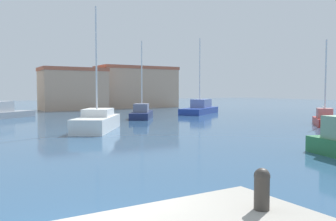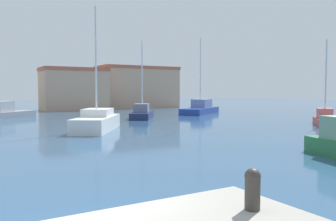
{
  "view_description": "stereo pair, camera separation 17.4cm",
  "coord_description": "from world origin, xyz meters",
  "px_view_note": "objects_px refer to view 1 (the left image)",
  "views": [
    {
      "loc": [
        -1.95,
        -5.86,
        2.83
      ],
      "look_at": [
        13.76,
        20.4,
        1.09
      ],
      "focal_mm": 38.01,
      "sensor_mm": 36.0,
      "label": 1
    },
    {
      "loc": [
        -1.8,
        -5.95,
        2.83
      ],
      "look_at": [
        13.76,
        20.4,
        1.09
      ],
      "focal_mm": 38.01,
      "sensor_mm": 36.0,
      "label": 2
    }
  ],
  "objects_px": {
    "sailboat_navy_inner_mooring": "(142,113)",
    "motorboat_grey_behind_lamppost": "(3,113)",
    "sailboat_white_far_left": "(97,121)",
    "mooring_bollard": "(262,187)",
    "sailboat_red_center_channel": "(325,119)",
    "sailboat_blue_distant_north": "(200,108)"
  },
  "relations": [
    {
      "from": "sailboat_blue_distant_north",
      "to": "sailboat_white_far_left",
      "type": "bearing_deg",
      "value": -146.77
    },
    {
      "from": "sailboat_red_center_channel",
      "to": "motorboat_grey_behind_lamppost",
      "type": "relative_size",
      "value": 1.04
    },
    {
      "from": "mooring_bollard",
      "to": "sailboat_white_far_left",
      "type": "relative_size",
      "value": 0.07
    },
    {
      "from": "sailboat_red_center_channel",
      "to": "motorboat_grey_behind_lamppost",
      "type": "xyz_separation_m",
      "value": [
        -21.65,
        21.31,
        0.0
      ]
    },
    {
      "from": "motorboat_grey_behind_lamppost",
      "to": "sailboat_white_far_left",
      "type": "xyz_separation_m",
      "value": [
        4.43,
        -15.47,
        0.12
      ]
    },
    {
      "from": "sailboat_navy_inner_mooring",
      "to": "sailboat_blue_distant_north",
      "type": "distance_m",
      "value": 9.79
    },
    {
      "from": "mooring_bollard",
      "to": "sailboat_navy_inner_mooring",
      "type": "distance_m",
      "value": 31.14
    },
    {
      "from": "sailboat_blue_distant_north",
      "to": "sailboat_white_far_left",
      "type": "relative_size",
      "value": 1.05
    },
    {
      "from": "motorboat_grey_behind_lamppost",
      "to": "sailboat_navy_inner_mooring",
      "type": "bearing_deg",
      "value": -30.25
    },
    {
      "from": "motorboat_grey_behind_lamppost",
      "to": "sailboat_white_far_left",
      "type": "bearing_deg",
      "value": -74.02
    },
    {
      "from": "sailboat_red_center_channel",
      "to": "sailboat_white_far_left",
      "type": "distance_m",
      "value": 18.18
    },
    {
      "from": "sailboat_red_center_channel",
      "to": "motorboat_grey_behind_lamppost",
      "type": "height_order",
      "value": "sailboat_red_center_channel"
    },
    {
      "from": "mooring_bollard",
      "to": "motorboat_grey_behind_lamppost",
      "type": "height_order",
      "value": "motorboat_grey_behind_lamppost"
    },
    {
      "from": "mooring_bollard",
      "to": "sailboat_red_center_channel",
      "type": "xyz_separation_m",
      "value": [
        21.8,
        14.37,
        -0.84
      ]
    },
    {
      "from": "sailboat_navy_inner_mooring",
      "to": "sailboat_white_far_left",
      "type": "xyz_separation_m",
      "value": [
        -7.73,
        -8.38,
        0.1
      ]
    },
    {
      "from": "sailboat_white_far_left",
      "to": "sailboat_blue_distant_north",
      "type": "bearing_deg",
      "value": 33.23
    },
    {
      "from": "sailboat_navy_inner_mooring",
      "to": "motorboat_grey_behind_lamppost",
      "type": "xyz_separation_m",
      "value": [
        -12.16,
        7.09,
        -0.02
      ]
    },
    {
      "from": "sailboat_navy_inner_mooring",
      "to": "sailboat_red_center_channel",
      "type": "bearing_deg",
      "value": -56.28
    },
    {
      "from": "sailboat_navy_inner_mooring",
      "to": "sailboat_blue_distant_north",
      "type": "bearing_deg",
      "value": 16.77
    },
    {
      "from": "mooring_bollard",
      "to": "sailboat_white_far_left",
      "type": "bearing_deg",
      "value": 77.22
    },
    {
      "from": "sailboat_white_far_left",
      "to": "motorboat_grey_behind_lamppost",
      "type": "bearing_deg",
      "value": 105.98
    },
    {
      "from": "sailboat_blue_distant_north",
      "to": "motorboat_grey_behind_lamppost",
      "type": "xyz_separation_m",
      "value": [
        -21.53,
        4.26,
        -0.12
      ]
    }
  ]
}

